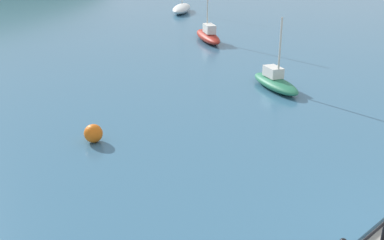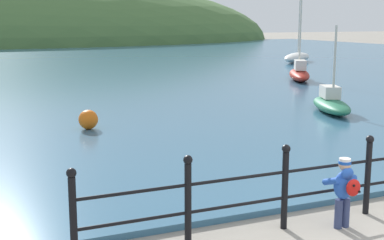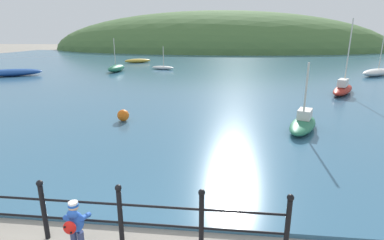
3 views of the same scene
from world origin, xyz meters
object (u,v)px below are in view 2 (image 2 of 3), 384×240
at_px(child_in_coat, 345,186).
at_px(boat_red_dinghy, 331,103).
at_px(boat_green_fishing, 299,73).
at_px(mooring_buoy, 88,120).
at_px(boat_far_left, 297,57).

relative_size(child_in_coat, boat_red_dinghy, 0.35).
xyz_separation_m(child_in_coat, boat_red_dinghy, (5.55, 7.38, -0.24)).
distance_m(child_in_coat, boat_red_dinghy, 9.24).
distance_m(boat_green_fishing, mooring_buoy, 13.67).
bearing_deg(boat_far_left, boat_red_dinghy, -121.60).
relative_size(boat_red_dinghy, boat_far_left, 0.57).
xyz_separation_m(child_in_coat, mooring_buoy, (-1.82, 7.78, -0.26)).
bearing_deg(child_in_coat, boat_red_dinghy, 53.02).
xyz_separation_m(boat_far_left, mooring_buoy, (-17.59, -16.21, -0.08)).
bearing_deg(boat_red_dinghy, boat_far_left, 58.40).
height_order(boat_green_fishing, boat_far_left, boat_far_left).
relative_size(child_in_coat, mooring_buoy, 2.00).
distance_m(child_in_coat, mooring_buoy, 8.00).
xyz_separation_m(child_in_coat, boat_far_left, (15.78, 23.99, -0.17)).
relative_size(boat_red_dinghy, mooring_buoy, 5.74).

